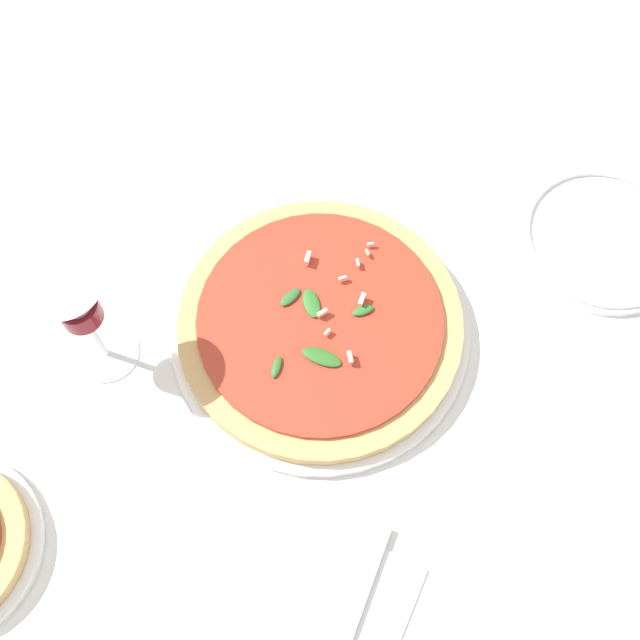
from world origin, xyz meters
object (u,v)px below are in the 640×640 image
pizza_arugula_main (320,325)px  side_plate_white (604,238)px  wine_glass (76,305)px  fork (349,629)px

pizza_arugula_main → side_plate_white: (-0.22, 0.28, -0.01)m
side_plate_white → wine_glass: bearing=-56.5°
fork → side_plate_white: side_plate_white is taller
fork → side_plate_white: (-0.51, 0.15, 0.00)m
wine_glass → fork: (0.18, 0.34, -0.11)m
wine_glass → fork: bearing=62.2°
pizza_arugula_main → side_plate_white: 0.36m
pizza_arugula_main → side_plate_white: size_ratio=1.67×
pizza_arugula_main → fork: 0.31m
pizza_arugula_main → wine_glass: 0.26m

